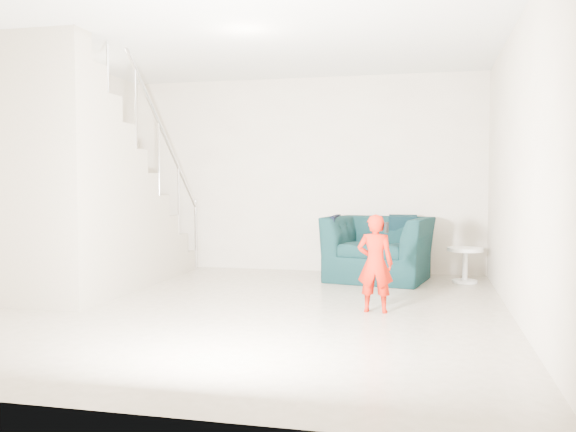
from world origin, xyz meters
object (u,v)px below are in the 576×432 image
object	(u,v)px
armchair	(379,248)
side_table	(465,259)
toddler	(375,263)
staircase	(90,208)

from	to	relation	value
armchair	side_table	size ratio (longest dim) A/B	2.86
toddler	staircase	size ratio (longest dim) A/B	0.26
side_table	armchair	bearing A→B (deg)	-178.19
armchair	toddler	bearing A→B (deg)	-75.78
armchair	side_table	distance (m)	1.06
armchair	side_table	xyz separation A→B (m)	(1.06, 0.03, -0.11)
side_table	staircase	bearing A→B (deg)	-159.26
armchair	staircase	distance (m)	3.53
side_table	staircase	distance (m)	4.52
armchair	toddler	xyz separation A→B (m)	(0.12, -1.97, 0.06)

